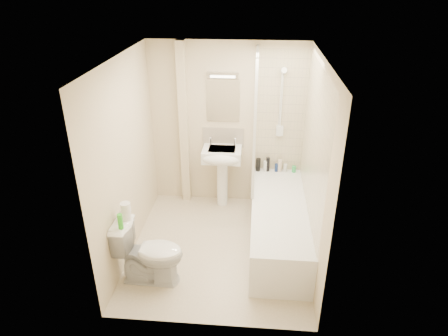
{
  "coord_description": "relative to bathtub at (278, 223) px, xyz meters",
  "views": [
    {
      "loc": [
        0.41,
        -4.13,
        3.22
      ],
      "look_at": [
        0.04,
        0.2,
        1.05
      ],
      "focal_mm": 32.0,
      "sensor_mm": 36.0,
      "label": 1
    }
  ],
  "objects": [
    {
      "name": "green_bottle",
      "position": [
        -1.72,
        -0.94,
        0.56
      ],
      "size": [
        0.06,
        0.06,
        0.17
      ],
      "primitive_type": "cylinder",
      "color": "green",
      "rests_on": "toilet"
    },
    {
      "name": "wall_right",
      "position": [
        0.35,
        -0.2,
        0.91
      ],
      "size": [
        0.02,
        2.5,
        2.4
      ],
      "primitive_type": "cube",
      "color": "beige",
      "rests_on": "ground"
    },
    {
      "name": "tile_right",
      "position": [
        0.34,
        0.0,
        1.14
      ],
      "size": [
        0.01,
        2.1,
        1.75
      ],
      "primitive_type": "cube",
      "color": "beige",
      "rests_on": "wall_right"
    },
    {
      "name": "bottle_white_b",
      "position": [
        0.11,
        0.96,
        0.32
      ],
      "size": [
        0.05,
        0.05,
        0.12
      ],
      "primitive_type": "cylinder",
      "color": "silver",
      "rests_on": "bathtub"
    },
    {
      "name": "pedestal_sink",
      "position": [
        -0.81,
        0.81,
        0.46
      ],
      "size": [
        0.55,
        0.5,
        1.06
      ],
      "color": "white",
      "rests_on": "ground"
    },
    {
      "name": "shower_screen",
      "position": [
        -0.35,
        0.6,
        1.16
      ],
      "size": [
        0.04,
        0.92,
        1.8
      ],
      "color": "white",
      "rests_on": "bathtub"
    },
    {
      "name": "bottle_cream",
      "position": [
        0.03,
        0.96,
        0.35
      ],
      "size": [
        0.06,
        0.06,
        0.19
      ],
      "primitive_type": "cylinder",
      "color": "beige",
      "rests_on": "bathtub"
    },
    {
      "name": "toilet_roll_upper",
      "position": [
        -1.71,
        -0.77,
        0.63
      ],
      "size": [
        0.11,
        0.11,
        0.1
      ],
      "primitive_type": "cylinder",
      "color": "white",
      "rests_on": "toilet_roll_lower"
    },
    {
      "name": "bottle_blue",
      "position": [
        -0.01,
        0.96,
        0.32
      ],
      "size": [
        0.05,
        0.05,
        0.12
      ],
      "primitive_type": "cylinder",
      "color": "navy",
      "rests_on": "bathtub"
    },
    {
      "name": "ceiling",
      "position": [
        -0.75,
        -0.2,
        2.11
      ],
      "size": [
        2.2,
        2.5,
        0.02
      ],
      "primitive_type": "cube",
      "color": "white",
      "rests_on": "wall_back"
    },
    {
      "name": "bottle_black_a",
      "position": [
        -0.28,
        0.96,
        0.36
      ],
      "size": [
        0.07,
        0.07,
        0.19
      ],
      "primitive_type": "cylinder",
      "color": "black",
      "rests_on": "bathtub"
    },
    {
      "name": "wall_left",
      "position": [
        -1.85,
        -0.2,
        0.91
      ],
      "size": [
        0.02,
        2.5,
        2.4
      ],
      "primitive_type": "cube",
      "color": "beige",
      "rests_on": "ground"
    },
    {
      "name": "bottle_white_a",
      "position": [
        -0.18,
        0.96,
        0.34
      ],
      "size": [
        0.06,
        0.06,
        0.16
      ],
      "primitive_type": "cylinder",
      "color": "white",
      "rests_on": "bathtub"
    },
    {
      "name": "tile_back",
      "position": [
        0.0,
        1.04,
        1.14
      ],
      "size": [
        0.7,
        0.01,
        1.75
      ],
      "primitive_type": "cube",
      "color": "beige",
      "rests_on": "wall_back"
    },
    {
      "name": "bottle_green",
      "position": [
        0.24,
        0.96,
        0.31
      ],
      "size": [
        0.06,
        0.06,
        0.09
      ],
      "primitive_type": "cylinder",
      "color": "#33C758",
      "rests_on": "bathtub"
    },
    {
      "name": "splashback",
      "position": [
        -0.81,
        1.04,
        0.74
      ],
      "size": [
        0.6,
        0.02,
        0.3
      ],
      "primitive_type": "cube",
      "color": "beige",
      "rests_on": "wall_back"
    },
    {
      "name": "toilet_roll_lower",
      "position": [
        -1.73,
        -0.76,
        0.52
      ],
      "size": [
        0.12,
        0.12,
        0.1
      ],
      "primitive_type": "cylinder",
      "color": "white",
      "rests_on": "toilet"
    },
    {
      "name": "wall_back",
      "position": [
        -0.75,
        1.05,
        0.91
      ],
      "size": [
        2.2,
        0.02,
        2.4
      ],
      "primitive_type": "cube",
      "color": "beige",
      "rests_on": "ground"
    },
    {
      "name": "strip_light",
      "position": [
        -0.81,
        1.02,
        1.66
      ],
      "size": [
        0.42,
        0.07,
        0.07
      ],
      "primitive_type": "cube",
      "color": "silver",
      "rests_on": "wall_back"
    },
    {
      "name": "toilet",
      "position": [
        -1.47,
        -0.84,
        0.09
      ],
      "size": [
        0.47,
        0.77,
        0.76
      ],
      "primitive_type": "imported",
      "rotation": [
        0.0,
        0.0,
        1.54
      ],
      "color": "white",
      "rests_on": "ground"
    },
    {
      "name": "pipe_boxing",
      "position": [
        -1.37,
        0.99,
        0.91
      ],
      "size": [
        0.12,
        0.12,
        2.4
      ],
      "primitive_type": "cube",
      "color": "beige",
      "rests_on": "ground"
    },
    {
      "name": "bathtub",
      "position": [
        0.0,
        0.0,
        0.0
      ],
      "size": [
        0.7,
        2.1,
        0.55
      ],
      "color": "white",
      "rests_on": "ground"
    },
    {
      "name": "shower_fixture",
      "position": [
        -0.0,
        0.99,
        1.26
      ],
      "size": [
        0.1,
        0.16,
        0.99
      ],
      "color": "white",
      "rests_on": "wall_back"
    },
    {
      "name": "bottle_black_b",
      "position": [
        -0.14,
        0.96,
        0.37
      ],
      "size": [
        0.05,
        0.05,
        0.21
      ],
      "primitive_type": "cylinder",
      "color": "black",
      "rests_on": "bathtub"
    },
    {
      "name": "mirror",
      "position": [
        -0.81,
        1.04,
        1.29
      ],
      "size": [
        0.46,
        0.01,
        0.6
      ],
      "primitive_type": "cube",
      "color": "white",
      "rests_on": "wall_back"
    },
    {
      "name": "floor",
      "position": [
        -0.75,
        -0.2,
        -0.29
      ],
      "size": [
        2.5,
        2.5,
        0.0
      ],
      "primitive_type": "plane",
      "color": "beige",
      "rests_on": "ground"
    }
  ]
}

